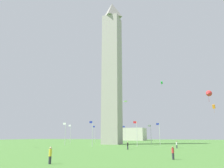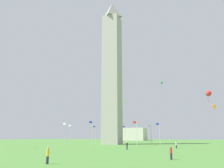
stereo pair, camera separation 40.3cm
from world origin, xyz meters
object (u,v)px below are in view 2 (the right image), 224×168
(flagpole_s, at_px, (159,133))
(kite_green_box, at_px, (162,83))
(obelisk_monument, at_px, (112,69))
(flagpole_sw, at_px, (151,133))
(person_white_shirt, at_px, (176,145))
(flagpole_e, at_px, (92,132))
(person_red_shirt, at_px, (171,153))
(flagpole_se, at_px, (136,132))
(distant_building, at_px, (131,134))
(flagpole_nw, at_px, (95,133))
(kite_white_diamond, at_px, (125,101))
(person_black_shirt, at_px, (127,146))
(flagpole_ne, at_px, (65,132))
(person_yellow_shirt, at_px, (48,155))
(kite_red_delta, at_px, (208,94))
(flagpole_n, at_px, (71,133))
(kite_orange_box, at_px, (214,107))
(flagpole_w, at_px, (125,133))

(flagpole_s, xyz_separation_m, kite_green_box, (-1.75, 0.55, 17.42))
(obelisk_monument, relative_size, flagpole_s, 7.75)
(flagpole_sw, bearing_deg, person_white_shirt, 109.93)
(kite_green_box, bearing_deg, flagpole_e, 41.33)
(person_white_shirt, xyz_separation_m, person_red_shirt, (-1.23, 27.69, -0.06))
(flagpole_se, bearing_deg, distant_building, -74.02)
(flagpole_e, xyz_separation_m, kite_green_box, (-19.14, -16.84, 17.42))
(kite_green_box, bearing_deg, flagpole_s, -17.54)
(flagpole_nw, height_order, kite_white_diamond, kite_white_diamond)
(obelisk_monument, height_order, person_black_shirt, obelisk_monument)
(flagpole_se, bearing_deg, flagpole_s, -112.50)
(flagpole_ne, distance_m, person_yellow_shirt, 51.77)
(person_yellow_shirt, height_order, person_red_shirt, person_yellow_shirt)
(flagpole_e, distance_m, flagpole_nw, 32.13)
(person_black_shirt, relative_size, kite_red_delta, 0.64)
(obelisk_monument, relative_size, distant_building, 2.81)
(flagpole_n, height_order, person_black_shirt, flagpole_n)
(flagpole_n, height_order, kite_orange_box, kite_orange_box)
(person_red_shirt, bearing_deg, kite_orange_box, -14.24)
(person_yellow_shirt, xyz_separation_m, kite_red_delta, (-18.73, -31.43, 11.25))
(person_white_shirt, height_order, kite_red_delta, kite_red_delta)
(flagpole_ne, relative_size, person_red_shirt, 4.51)
(flagpole_w, relative_size, person_black_shirt, 4.35)
(flagpole_nw, bearing_deg, distant_building, -89.03)
(flagpole_se, bearing_deg, flagpole_nw, -45.00)
(kite_red_delta, height_order, kite_green_box, kite_green_box)
(flagpole_e, xyz_separation_m, person_black_shirt, (-14.19, 12.01, -3.26))
(person_black_shirt, xyz_separation_m, kite_red_delta, (-17.81, -3.64, 11.28))
(person_red_shirt, distance_m, kite_orange_box, 47.98)
(distant_building, bearing_deg, flagpole_s, 111.68)
(person_red_shirt, bearing_deg, flagpole_s, 7.18)
(flagpole_se, bearing_deg, kite_white_diamond, -37.57)
(flagpole_e, bearing_deg, person_red_shirt, 129.59)
(flagpole_ne, height_order, person_red_shirt, flagpole_ne)
(flagpole_w, distance_m, person_black_shirt, 49.01)
(flagpole_e, relative_size, flagpole_w, 1.00)
(flagpole_nw, bearing_deg, obelisk_monument, 135.15)
(flagpole_se, xyz_separation_m, person_white_shirt, (-11.85, 8.09, -3.23))
(flagpole_n, height_order, flagpole_w, same)
(flagpole_se, relative_size, flagpole_w, 1.00)
(obelisk_monument, distance_m, person_black_shirt, 43.06)
(flagpole_w, xyz_separation_m, kite_red_delta, (-32.00, 43.16, 8.02))
(flagpole_ne, relative_size, kite_orange_box, 2.84)
(flagpole_sw, relative_size, flagpole_nw, 1.00)
(kite_white_diamond, bearing_deg, flagpole_se, 142.43)
(flagpole_n, distance_m, kite_white_diamond, 28.77)
(flagpole_n, bearing_deg, kite_red_delta, 152.45)
(flagpole_nw, relative_size, person_red_shirt, 4.51)
(flagpole_nw, distance_m, person_black_shirt, 49.51)
(flagpole_se, bearing_deg, kite_green_box, -120.24)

